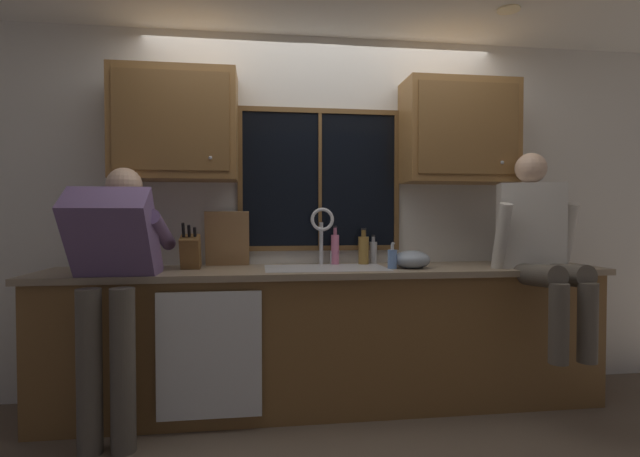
{
  "coord_description": "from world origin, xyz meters",
  "views": [
    {
      "loc": [
        -0.47,
        -3.34,
        1.26
      ],
      "look_at": [
        -0.06,
        -0.3,
        1.18
      ],
      "focal_mm": 26.17,
      "sensor_mm": 36.0,
      "label": 1
    }
  ],
  "objects_px": {
    "soap_dispenser": "(392,259)",
    "bottle_green_glass": "(335,248)",
    "person_sitting_on_counter": "(539,241)",
    "bottle_tall_clear": "(364,249)",
    "cutting_board": "(227,239)",
    "mixing_bowl": "(412,260)",
    "person_standing": "(114,270)",
    "bottle_amber_small": "(373,252)",
    "knife_block": "(190,252)"
  },
  "relations": [
    {
      "from": "bottle_green_glass",
      "to": "bottle_amber_small",
      "type": "height_order",
      "value": "bottle_green_glass"
    },
    {
      "from": "person_standing",
      "to": "knife_block",
      "type": "relative_size",
      "value": 4.84
    },
    {
      "from": "person_standing",
      "to": "knife_block",
      "type": "xyz_separation_m",
      "value": [
        0.37,
        0.35,
        0.07
      ]
    },
    {
      "from": "bottle_green_glass",
      "to": "bottle_tall_clear",
      "type": "distance_m",
      "value": 0.2
    },
    {
      "from": "cutting_board",
      "to": "bottle_green_glass",
      "type": "xyz_separation_m",
      "value": [
        0.75,
        0.0,
        -0.07
      ]
    },
    {
      "from": "bottle_amber_small",
      "to": "bottle_tall_clear",
      "type": "bearing_deg",
      "value": -152.39
    },
    {
      "from": "cutting_board",
      "to": "mixing_bowl",
      "type": "relative_size",
      "value": 1.57
    },
    {
      "from": "knife_block",
      "to": "cutting_board",
      "type": "bearing_deg",
      "value": 37.04
    },
    {
      "from": "soap_dispenser",
      "to": "bottle_green_glass",
      "type": "height_order",
      "value": "bottle_green_glass"
    },
    {
      "from": "person_sitting_on_counter",
      "to": "mixing_bowl",
      "type": "distance_m",
      "value": 0.82
    },
    {
      "from": "person_sitting_on_counter",
      "to": "mixing_bowl",
      "type": "bearing_deg",
      "value": 166.02
    },
    {
      "from": "bottle_tall_clear",
      "to": "person_sitting_on_counter",
      "type": "bearing_deg",
      "value": -23.97
    },
    {
      "from": "person_sitting_on_counter",
      "to": "cutting_board",
      "type": "bearing_deg",
      "value": 166.48
    },
    {
      "from": "soap_dispenser",
      "to": "bottle_green_glass",
      "type": "xyz_separation_m",
      "value": [
        -0.33,
        0.32,
        0.05
      ]
    },
    {
      "from": "mixing_bowl",
      "to": "person_standing",
      "type": "bearing_deg",
      "value": -172.57
    },
    {
      "from": "person_standing",
      "to": "cutting_board",
      "type": "relative_size",
      "value": 4.08
    },
    {
      "from": "person_sitting_on_counter",
      "to": "bottle_green_glass",
      "type": "height_order",
      "value": "person_sitting_on_counter"
    },
    {
      "from": "cutting_board",
      "to": "bottle_amber_small",
      "type": "xyz_separation_m",
      "value": [
        1.04,
        0.03,
        -0.1
      ]
    },
    {
      "from": "bottle_green_glass",
      "to": "soap_dispenser",
      "type": "bearing_deg",
      "value": -44.45
    },
    {
      "from": "bottle_tall_clear",
      "to": "soap_dispenser",
      "type": "bearing_deg",
      "value": -67.55
    },
    {
      "from": "knife_block",
      "to": "cutting_board",
      "type": "xyz_separation_m",
      "value": [
        0.22,
        0.17,
        0.08
      ]
    },
    {
      "from": "bottle_green_glass",
      "to": "person_sitting_on_counter",
      "type": "bearing_deg",
      "value": -21.28
    },
    {
      "from": "soap_dispenser",
      "to": "bottle_green_glass",
      "type": "relative_size",
      "value": 0.64
    },
    {
      "from": "cutting_board",
      "to": "bottle_tall_clear",
      "type": "height_order",
      "value": "cutting_board"
    },
    {
      "from": "soap_dispenser",
      "to": "bottle_amber_small",
      "type": "xyz_separation_m",
      "value": [
        -0.04,
        0.34,
        0.02
      ]
    },
    {
      "from": "cutting_board",
      "to": "mixing_bowl",
      "type": "height_order",
      "value": "cutting_board"
    },
    {
      "from": "cutting_board",
      "to": "soap_dispenser",
      "type": "bearing_deg",
      "value": -16.26
    },
    {
      "from": "person_standing",
      "to": "bottle_green_glass",
      "type": "xyz_separation_m",
      "value": [
        1.35,
        0.53,
        0.07
      ]
    },
    {
      "from": "cutting_board",
      "to": "soap_dispenser",
      "type": "xyz_separation_m",
      "value": [
        1.08,
        -0.31,
        -0.12
      ]
    },
    {
      "from": "person_sitting_on_counter",
      "to": "mixing_bowl",
      "type": "height_order",
      "value": "person_sitting_on_counter"
    },
    {
      "from": "person_sitting_on_counter",
      "to": "cutting_board",
      "type": "height_order",
      "value": "person_sitting_on_counter"
    },
    {
      "from": "person_standing",
      "to": "bottle_green_glass",
      "type": "height_order",
      "value": "person_standing"
    },
    {
      "from": "person_sitting_on_counter",
      "to": "bottle_tall_clear",
      "type": "xyz_separation_m",
      "value": [
        -1.04,
        0.46,
        -0.08
      ]
    },
    {
      "from": "cutting_board",
      "to": "soap_dispenser",
      "type": "distance_m",
      "value": 1.13
    },
    {
      "from": "person_standing",
      "to": "soap_dispenser",
      "type": "xyz_separation_m",
      "value": [
        1.67,
        0.21,
        0.03
      ]
    },
    {
      "from": "knife_block",
      "to": "soap_dispenser",
      "type": "relative_size",
      "value": 1.85
    },
    {
      "from": "knife_block",
      "to": "soap_dispenser",
      "type": "height_order",
      "value": "knife_block"
    },
    {
      "from": "soap_dispenser",
      "to": "person_standing",
      "type": "bearing_deg",
      "value": -172.9
    },
    {
      "from": "person_sitting_on_counter",
      "to": "soap_dispenser",
      "type": "distance_m",
      "value": 0.94
    },
    {
      "from": "soap_dispenser",
      "to": "bottle_tall_clear",
      "type": "bearing_deg",
      "value": 112.45
    },
    {
      "from": "person_sitting_on_counter",
      "to": "bottle_tall_clear",
      "type": "relative_size",
      "value": 4.9
    },
    {
      "from": "cutting_board",
      "to": "bottle_green_glass",
      "type": "height_order",
      "value": "cutting_board"
    },
    {
      "from": "bottle_amber_small",
      "to": "person_standing",
      "type": "bearing_deg",
      "value": -161.38
    },
    {
      "from": "person_standing",
      "to": "person_sitting_on_counter",
      "type": "bearing_deg",
      "value": 0.93
    },
    {
      "from": "mixing_bowl",
      "to": "soap_dispenser",
      "type": "distance_m",
      "value": 0.14
    },
    {
      "from": "person_standing",
      "to": "cutting_board",
      "type": "bearing_deg",
      "value": 41.39
    },
    {
      "from": "cutting_board",
      "to": "mixing_bowl",
      "type": "xyz_separation_m",
      "value": [
        1.22,
        -0.29,
        -0.13
      ]
    },
    {
      "from": "knife_block",
      "to": "mixing_bowl",
      "type": "xyz_separation_m",
      "value": [
        1.44,
        -0.12,
        -0.05
      ]
    },
    {
      "from": "bottle_tall_clear",
      "to": "mixing_bowl",
      "type": "bearing_deg",
      "value": -45.69
    },
    {
      "from": "bottle_amber_small",
      "to": "cutting_board",
      "type": "bearing_deg",
      "value": -178.55
    }
  ]
}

